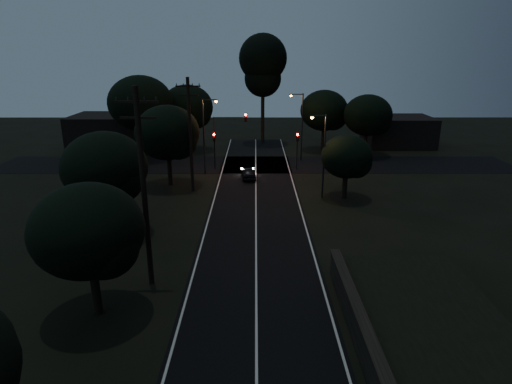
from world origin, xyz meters
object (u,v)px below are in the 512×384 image
object	(u,v)px
tall_pine	(263,65)
streetlight_c	(322,151)
signal_left	(214,144)
utility_pole_mid	(144,187)
signal_mast	(229,131)
streetlight_a	(205,131)
streetlight_b	(300,122)
car	(249,173)
signal_right	(297,144)
utility_pole_far	(190,134)

from	to	relation	value
tall_pine	streetlight_c	size ratio (longest dim) A/B	2.01
streetlight_c	signal_left	bearing A→B (deg)	136.24
utility_pole_mid	signal_mast	bearing A→B (deg)	82.96
streetlight_a	streetlight_b	world-z (taller)	same
streetlight_a	car	bearing A→B (deg)	-21.89
signal_mast	car	size ratio (longest dim) A/B	1.78
signal_right	streetlight_b	xyz separation A→B (m)	(0.71, 4.01, 1.80)
utility_pole_far	car	bearing A→B (deg)	38.47
utility_pole_mid	signal_left	xyz separation A→B (m)	(1.40, 24.99, -2.90)
streetlight_b	streetlight_c	bearing A→B (deg)	-87.86
signal_right	signal_left	bearing A→B (deg)	180.00
streetlight_b	car	world-z (taller)	streetlight_b
signal_left	streetlight_b	world-z (taller)	streetlight_b
utility_pole_mid	signal_mast	xyz separation A→B (m)	(3.09, 24.99, -1.40)
utility_pole_far	streetlight_a	bearing A→B (deg)	83.41
streetlight_c	car	bearing A→B (deg)	136.85
streetlight_b	streetlight_a	bearing A→B (deg)	-150.52
tall_pine	signal_right	world-z (taller)	tall_pine
streetlight_a	car	xyz separation A→B (m)	(4.56, -1.83, -4.04)
streetlight_c	utility_pole_far	bearing A→B (deg)	170.40
utility_pole_far	streetlight_c	xyz separation A→B (m)	(11.83, -2.00, -1.13)
signal_right	streetlight_b	distance (m)	4.45
streetlight_b	car	xyz separation A→B (m)	(-6.06, -7.83, -4.04)
signal_right	streetlight_b	world-z (taller)	streetlight_b
utility_pole_far	streetlight_a	world-z (taller)	utility_pole_far
utility_pole_far	signal_left	xyz separation A→B (m)	(1.40, 7.99, -2.65)
utility_pole_mid	car	xyz separation A→B (m)	(5.25, 21.17, -5.14)
tall_pine	utility_pole_far	bearing A→B (deg)	-106.93
utility_pole_far	signal_mast	distance (m)	8.64
streetlight_b	streetlight_c	distance (m)	14.01
signal_mast	streetlight_a	distance (m)	3.13
signal_left	tall_pine	bearing A→B (deg)	69.54
streetlight_c	signal_right	bearing A→B (deg)	97.02
signal_right	streetlight_a	world-z (taller)	streetlight_a
signal_left	streetlight_b	distance (m)	10.84
utility_pole_far	tall_pine	distance (m)	24.64
tall_pine	signal_mast	xyz separation A→B (m)	(-3.91, -15.01, -6.54)
utility_pole_far	streetlight_b	xyz separation A→B (m)	(11.31, 12.00, -0.85)
tall_pine	streetlight_c	world-z (taller)	tall_pine
tall_pine	signal_left	size ratio (longest dim) A/B	3.68
tall_pine	streetlight_b	xyz separation A→B (m)	(4.31, -11.00, -6.24)
signal_mast	streetlight_a	bearing A→B (deg)	-140.23
utility_pole_far	streetlight_c	size ratio (longest dim) A/B	1.40
utility_pole_far	signal_left	distance (m)	8.53
tall_pine	signal_left	bearing A→B (deg)	-110.46
signal_left	car	bearing A→B (deg)	-44.78
signal_mast	streetlight_a	world-z (taller)	streetlight_a
signal_right	tall_pine	bearing A→B (deg)	103.49
streetlight_a	car	world-z (taller)	streetlight_a
signal_left	streetlight_c	bearing A→B (deg)	-43.76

